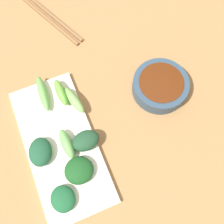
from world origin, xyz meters
TOP-DOWN VIEW (x-y plane):
  - tabletop at (0.00, 0.00)m, footprint 2.10×2.10m
  - sauce_bowl at (-0.17, -0.02)m, footprint 0.13×0.13m
  - serving_plate at (0.10, 0.02)m, footprint 0.15×0.33m
  - broccoli_stalk_0 at (0.08, 0.03)m, footprint 0.03×0.07m
  - broccoli_stalk_1 at (0.05, -0.09)m, footprint 0.02×0.07m
  - broccoli_leafy_2 at (0.08, 0.10)m, footprint 0.07×0.06m
  - broccoli_stalk_3 at (0.09, -0.11)m, footprint 0.03×0.10m
  - broccoli_stalk_4 at (0.03, -0.06)m, footprint 0.04×0.08m
  - broccoli_leafy_5 at (0.13, 0.14)m, footprint 0.06×0.06m
  - broccoli_leafy_6 at (0.14, 0.03)m, footprint 0.07×0.08m
  - broccoli_leafy_7 at (0.04, 0.04)m, footprint 0.07×0.05m
  - chopsticks at (0.01, -0.33)m, footprint 0.12×0.22m

SIDE VIEW (x-z plane):
  - tabletop at x=0.00m, z-range 0.00..0.02m
  - chopsticks at x=0.01m, z-range 0.02..0.03m
  - serving_plate at x=0.10m, z-range 0.02..0.03m
  - sauce_bowl at x=-0.17m, z-range 0.02..0.06m
  - broccoli_leafy_5 at x=0.13m, z-range 0.03..0.05m
  - broccoli_stalk_3 at x=0.09m, z-range 0.03..0.06m
  - broccoli_stalk_4 at x=0.03m, z-range 0.03..0.06m
  - broccoli_leafy_2 at x=0.08m, z-range 0.03..0.06m
  - broccoli_stalk_0 at x=0.08m, z-range 0.03..0.06m
  - broccoli_leafy_6 at x=0.14m, z-range 0.03..0.06m
  - broccoli_leafy_7 at x=0.04m, z-range 0.03..0.06m
  - broccoli_stalk_1 at x=0.05m, z-range 0.03..0.06m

